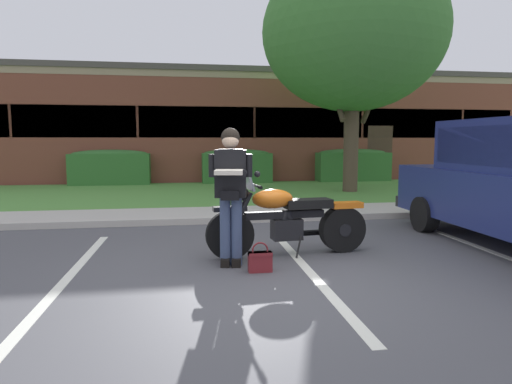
# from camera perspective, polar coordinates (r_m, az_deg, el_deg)

# --- Properties ---
(ground_plane) EXTENTS (140.00, 140.00, 0.00)m
(ground_plane) POSITION_cam_1_polar(r_m,az_deg,el_deg) (5.33, 3.03, -10.36)
(ground_plane) COLOR #4C4C51
(curb_strip) EXTENTS (60.00, 0.20, 0.12)m
(curb_strip) POSITION_cam_1_polar(r_m,az_deg,el_deg) (8.51, -1.72, -3.51)
(curb_strip) COLOR #B7B2A8
(curb_strip) RESTS_ON ground
(concrete_walk) EXTENTS (60.00, 1.50, 0.08)m
(concrete_walk) POSITION_cam_1_polar(r_m,az_deg,el_deg) (9.35, -2.40, -2.72)
(concrete_walk) COLOR #B7B2A8
(concrete_walk) RESTS_ON ground
(grass_lawn) EXTENTS (60.00, 6.08, 0.06)m
(grass_lawn) POSITION_cam_1_polar(r_m,az_deg,el_deg) (13.08, -4.37, -0.10)
(grass_lawn) COLOR #518E3D
(grass_lawn) RESTS_ON ground
(stall_stripe_0) EXTENTS (0.19, 4.40, 0.01)m
(stall_stripe_0) POSITION_cam_1_polar(r_m,az_deg,el_deg) (5.57, -22.93, -10.10)
(stall_stripe_0) COLOR silver
(stall_stripe_0) RESTS_ON ground
(stall_stripe_1) EXTENTS (0.19, 4.40, 0.01)m
(stall_stripe_1) POSITION_cam_1_polar(r_m,az_deg,el_deg) (5.60, 6.34, -9.51)
(stall_stripe_1) COLOR silver
(stall_stripe_1) RESTS_ON ground
(stall_stripe_2) EXTENTS (0.19, 4.40, 0.01)m
(stall_stripe_2) POSITION_cam_1_polar(r_m,az_deg,el_deg) (6.87, 29.49, -7.31)
(stall_stripe_2) COLOR silver
(stall_stripe_2) RESTS_ON ground
(motorcycle) EXTENTS (2.24, 0.82, 1.26)m
(motorcycle) POSITION_cam_1_polar(r_m,az_deg,el_deg) (6.09, 4.81, -3.49)
(motorcycle) COLOR black
(motorcycle) RESTS_ON ground
(rider_person) EXTENTS (0.53, 0.62, 1.70)m
(rider_person) POSITION_cam_1_polar(r_m,az_deg,el_deg) (5.48, -3.26, 0.85)
(rider_person) COLOR black
(rider_person) RESTS_ON ground
(handbag) EXTENTS (0.28, 0.13, 0.36)m
(handbag) POSITION_cam_1_polar(r_m,az_deg,el_deg) (5.36, 0.52, -8.64)
(handbag) COLOR maroon
(handbag) RESTS_ON ground
(shade_tree) EXTENTS (5.20, 5.20, 6.80)m
(shade_tree) POSITION_cam_1_polar(r_m,az_deg,el_deg) (13.73, 12.35, 19.17)
(shade_tree) COLOR #4C3D2D
(shade_tree) RESTS_ON ground
(hedge_left) EXTENTS (2.64, 0.90, 1.24)m
(hedge_left) POSITION_cam_1_polar(r_m,az_deg,el_deg) (16.04, -18.07, 3.06)
(hedge_left) COLOR #336B2D
(hedge_left) RESTS_ON ground
(hedge_center_left) EXTENTS (2.45, 0.90, 1.24)m
(hedge_center_left) POSITION_cam_1_polar(r_m,az_deg,el_deg) (15.96, -2.49, 3.36)
(hedge_center_left) COLOR #336B2D
(hedge_center_left) RESTS_ON ground
(hedge_center_right) EXTENTS (2.70, 0.90, 1.24)m
(hedge_center_right) POSITION_cam_1_polar(r_m,az_deg,el_deg) (17.02, 12.18, 3.42)
(hedge_center_right) COLOR #336B2D
(hedge_center_right) RESTS_ON ground
(brick_building) EXTENTS (24.44, 11.46, 4.19)m
(brick_building) POSITION_cam_1_polar(r_m,az_deg,el_deg) (21.94, -2.53, 8.03)
(brick_building) COLOR brown
(brick_building) RESTS_ON ground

